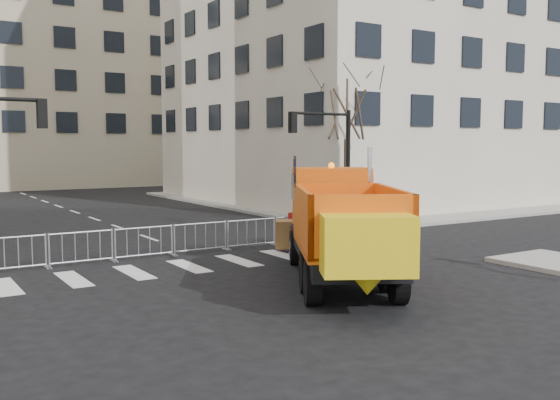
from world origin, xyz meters
TOP-DOWN VIEW (x-y plane):
  - ground at (0.00, 0.00)m, footprint 120.00×120.00m
  - sidewalk_back at (0.00, 8.50)m, footprint 64.00×5.00m
  - traffic_light_right at (8.50, 9.50)m, footprint 0.18×0.18m
  - crowd_barriers at (-0.75, 7.60)m, footprint 12.60×0.60m
  - street_tree at (9.20, 10.50)m, footprint 3.00×3.00m
  - plow_truck at (1.49, 0.99)m, footprint 7.05×9.77m
  - cop_a at (4.66, 5.17)m, footprint 0.75×0.60m
  - cop_b at (4.70, 5.43)m, footprint 1.22×1.13m
  - cop_c at (4.23, 6.78)m, footprint 1.04×0.97m
  - newspaper_box at (4.17, 7.26)m, footprint 0.51×0.47m

SIDE VIEW (x-z plane):
  - ground at x=0.00m, z-range 0.00..0.00m
  - sidewalk_back at x=0.00m, z-range 0.00..0.15m
  - crowd_barriers at x=-0.75m, z-range 0.00..1.10m
  - newspaper_box at x=4.17m, z-range 0.15..1.25m
  - cop_c at x=4.23m, z-range 0.00..1.72m
  - cop_a at x=4.66m, z-range 0.00..1.81m
  - cop_b at x=4.70m, z-range 0.00..2.01m
  - plow_truck at x=1.49m, z-range -0.21..3.58m
  - traffic_light_right at x=8.50m, z-range 0.00..5.40m
  - street_tree at x=9.20m, z-range 0.00..7.50m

